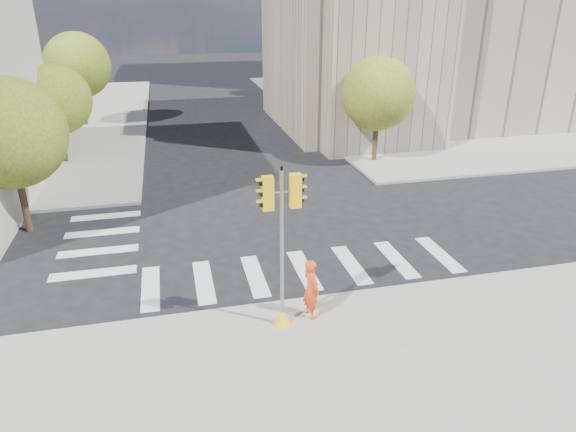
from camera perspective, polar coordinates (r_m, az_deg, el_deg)
The scene contains 13 objects.
ground at distance 20.40m, azimuth 0.60°, elevation -3.36°, with size 160.00×160.00×0.00m, color black.
sidewalk_far_right at distance 50.91m, azimuth 15.88°, elevation 11.94°, with size 28.00×40.00×0.15m, color gray.
civic_building at distance 42.00m, azimuth 16.06°, elevation 19.69°, with size 26.00×16.00×19.39m.
tree_lw_near at distance 23.08m, azimuth -28.57°, elevation 8.08°, with size 4.40×4.40×6.41m.
tree_lw_mid at distance 32.74m, azimuth -24.41°, elevation 11.67°, with size 4.00×4.00×5.77m.
tree_lw_far at distance 42.42m, azimuth -22.36°, elevation 15.21°, with size 4.80×4.80×6.95m.
tree_re_near at distance 30.62m, azimuth 10.02°, elevation 13.23°, with size 4.20×4.20×6.16m.
tree_re_mid at distance 41.77m, azimuth 3.43°, elevation 16.45°, with size 4.60×4.60×6.66m.
tree_re_far at distance 53.36m, azimuth -0.44°, elevation 17.37°, with size 4.00×4.00×5.88m.
lamp_near at distance 34.39m, azimuth 8.22°, elevation 15.26°, with size 0.35×0.18×8.11m.
lamp_far at distance 47.62m, azimuth 1.88°, elevation 17.54°, with size 0.35×0.18×8.11m.
traffic_signal at distance 14.48m, azimuth -0.67°, elevation -5.09°, with size 1.07×0.56×4.88m.
photographer at distance 15.44m, azimuth 2.58°, elevation -8.05°, with size 0.69×0.45×1.88m, color #E94715.
Camera 1 is at (-4.46, -17.74, 9.03)m, focal length 32.00 mm.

